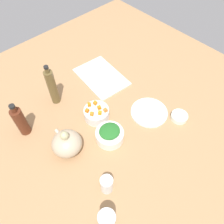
% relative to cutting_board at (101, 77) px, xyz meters
% --- Properties ---
extents(tabletop, '(1.90, 1.90, 0.03)m').
position_rel_cutting_board_xyz_m(tabletop, '(-0.28, 0.16, -0.02)').
color(tabletop, '#A37A50').
rests_on(tabletop, ground).
extents(cutting_board, '(0.36, 0.26, 0.01)m').
position_rel_cutting_board_xyz_m(cutting_board, '(0.00, 0.00, 0.00)').
color(cutting_board, silver).
rests_on(cutting_board, tabletop).
extents(plate_tofu, '(0.21, 0.21, 0.01)m').
position_rel_cutting_board_xyz_m(plate_tofu, '(-0.40, -0.01, 0.00)').
color(plate_tofu, white).
rests_on(plate_tofu, tabletop).
extents(bowl_greens, '(0.14, 0.14, 0.06)m').
position_rel_cutting_board_xyz_m(bowl_greens, '(-0.37, 0.26, 0.02)').
color(bowl_greens, white).
rests_on(bowl_greens, tabletop).
extents(bowl_carrots, '(0.14, 0.14, 0.06)m').
position_rel_cutting_board_xyz_m(bowl_carrots, '(-0.22, 0.22, 0.03)').
color(bowl_carrots, white).
rests_on(bowl_carrots, tabletop).
extents(bowl_small_side, '(0.09, 0.09, 0.03)m').
position_rel_cutting_board_xyz_m(bowl_small_side, '(-0.53, -0.10, 0.01)').
color(bowl_small_side, white).
rests_on(bowl_small_side, tabletop).
extents(teapot, '(0.16, 0.15, 0.15)m').
position_rel_cutting_board_xyz_m(teapot, '(-0.27, 0.46, 0.05)').
color(teapot, tan).
rests_on(teapot, tabletop).
extents(bottle_0, '(0.05, 0.05, 0.26)m').
position_rel_cutting_board_xyz_m(bottle_0, '(0.03, 0.32, 0.11)').
color(bottle_0, brown).
rests_on(bottle_0, tabletop).
extents(bottle_1, '(0.06, 0.06, 0.22)m').
position_rel_cutting_board_xyz_m(bottle_1, '(-0.03, 0.56, 0.09)').
color(bottle_1, '#552615').
rests_on(bottle_1, tabletop).
extents(drinking_glass_0, '(0.06, 0.06, 0.10)m').
position_rel_cutting_board_xyz_m(drinking_glass_0, '(-0.55, 0.45, 0.05)').
color(drinking_glass_0, white).
rests_on(drinking_glass_0, tabletop).
extents(drinking_glass_1, '(0.07, 0.07, 0.12)m').
position_rel_cutting_board_xyz_m(drinking_glass_1, '(-0.66, 0.54, 0.06)').
color(drinking_glass_1, white).
rests_on(drinking_glass_1, tabletop).
extents(carrot_cube_0, '(0.02, 0.02, 0.02)m').
position_rel_cutting_board_xyz_m(carrot_cube_0, '(-0.26, 0.19, 0.07)').
color(carrot_cube_0, orange).
rests_on(carrot_cube_0, bowl_carrots).
extents(carrot_cube_1, '(0.02, 0.02, 0.02)m').
position_rel_cutting_board_xyz_m(carrot_cube_1, '(-0.19, 0.27, 0.07)').
color(carrot_cube_1, orange).
rests_on(carrot_cube_1, bowl_carrots).
extents(carrot_cube_2, '(0.02, 0.02, 0.02)m').
position_rel_cutting_board_xyz_m(carrot_cube_2, '(-0.22, 0.21, 0.07)').
color(carrot_cube_2, orange).
rests_on(carrot_cube_2, bowl_carrots).
extents(carrot_cube_3, '(0.03, 0.03, 0.02)m').
position_rel_cutting_board_xyz_m(carrot_cube_3, '(-0.23, 0.26, 0.07)').
color(carrot_cube_3, orange).
rests_on(carrot_cube_3, bowl_carrots).
extents(carrot_cube_4, '(0.03, 0.03, 0.02)m').
position_rel_cutting_board_xyz_m(carrot_cube_4, '(-0.25, 0.23, 0.07)').
color(carrot_cube_4, orange).
rests_on(carrot_cube_4, bowl_carrots).
extents(carrot_cube_5, '(0.02, 0.02, 0.02)m').
position_rel_cutting_board_xyz_m(carrot_cube_5, '(-0.18, 0.20, 0.07)').
color(carrot_cube_5, orange).
rests_on(carrot_cube_5, bowl_carrots).
extents(carrot_cube_6, '(0.03, 0.03, 0.02)m').
position_rel_cutting_board_xyz_m(carrot_cube_6, '(-0.17, 0.23, 0.07)').
color(carrot_cube_6, orange).
rests_on(carrot_cube_6, bowl_carrots).
extents(chopped_greens_mound, '(0.12, 0.12, 0.03)m').
position_rel_cutting_board_xyz_m(chopped_greens_mound, '(-0.37, 0.26, 0.07)').
color(chopped_greens_mound, '#236725').
rests_on(chopped_greens_mound, bowl_greens).
extents(tofu_cube_0, '(0.02, 0.02, 0.02)m').
position_rel_cutting_board_xyz_m(tofu_cube_0, '(-0.37, -0.02, 0.02)').
color(tofu_cube_0, white).
rests_on(tofu_cube_0, plate_tofu).
extents(tofu_cube_1, '(0.03, 0.03, 0.02)m').
position_rel_cutting_board_xyz_m(tofu_cube_1, '(-0.43, -0.03, 0.02)').
color(tofu_cube_1, white).
rests_on(tofu_cube_1, plate_tofu).
extents(tofu_cube_2, '(0.03, 0.03, 0.02)m').
position_rel_cutting_board_xyz_m(tofu_cube_2, '(-0.42, 0.01, 0.02)').
color(tofu_cube_2, '#F1E4D0').
rests_on(tofu_cube_2, plate_tofu).
extents(tofu_cube_3, '(0.03, 0.03, 0.02)m').
position_rel_cutting_board_xyz_m(tofu_cube_3, '(-0.41, -0.05, 0.02)').
color(tofu_cube_3, white).
rests_on(tofu_cube_3, plate_tofu).
extents(tofu_cube_4, '(0.03, 0.03, 0.02)m').
position_rel_cutting_board_xyz_m(tofu_cube_4, '(-0.39, 0.02, 0.02)').
color(tofu_cube_4, white).
rests_on(tofu_cube_4, plate_tofu).
extents(dumpling_0, '(0.06, 0.06, 0.03)m').
position_rel_cutting_board_xyz_m(dumpling_0, '(-0.10, -0.02, 0.02)').
color(dumpling_0, beige).
rests_on(dumpling_0, cutting_board).
extents(dumpling_1, '(0.07, 0.07, 0.02)m').
position_rel_cutting_board_xyz_m(dumpling_1, '(-0.11, 0.04, 0.02)').
color(dumpling_1, beige).
rests_on(dumpling_1, cutting_board).
extents(dumpling_2, '(0.08, 0.08, 0.03)m').
position_rel_cutting_board_xyz_m(dumpling_2, '(0.05, -0.03, 0.02)').
color(dumpling_2, beige).
rests_on(dumpling_2, cutting_board).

